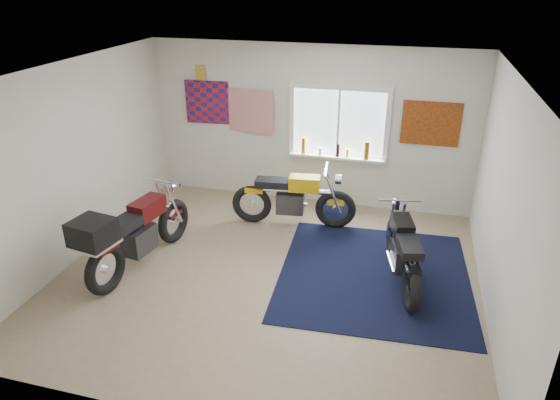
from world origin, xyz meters
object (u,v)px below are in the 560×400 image
(navy_rug, at_px, (374,275))
(maroon_tourer, at_px, (132,234))
(yellow_triumph, at_px, (293,200))
(black_chrome_bike, at_px, (403,252))

(navy_rug, xyz_separation_m, maroon_tourer, (-3.16, -0.70, 0.55))
(navy_rug, distance_m, yellow_triumph, 1.88)
(black_chrome_bike, bearing_deg, navy_rug, 76.69)
(yellow_triumph, distance_m, black_chrome_bike, 2.10)
(navy_rug, xyz_separation_m, yellow_triumph, (-1.41, 1.15, 0.43))
(navy_rug, relative_size, maroon_tourer, 1.23)
(yellow_triumph, bearing_deg, maroon_tourer, -140.22)
(yellow_triumph, relative_size, black_chrome_bike, 1.08)
(yellow_triumph, xyz_separation_m, maroon_tourer, (-1.75, -1.86, 0.12))
(yellow_triumph, height_order, black_chrome_bike, yellow_triumph)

